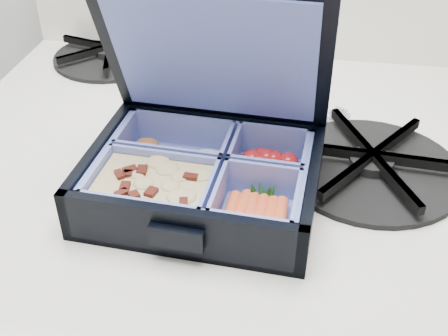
# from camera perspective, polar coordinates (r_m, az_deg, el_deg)

# --- Properties ---
(bento_box) EXTENTS (0.23, 0.19, 0.05)m
(bento_box) POSITION_cam_1_polar(r_m,az_deg,el_deg) (0.56, -2.15, -1.00)
(bento_box) COLOR black
(bento_box) RESTS_ON stove
(burner_grate) EXTENTS (0.21, 0.21, 0.03)m
(burner_grate) POSITION_cam_1_polar(r_m,az_deg,el_deg) (0.62, 14.79, 0.77)
(burner_grate) COLOR black
(burner_grate) RESTS_ON stove
(burner_grate_rear) EXTENTS (0.21, 0.21, 0.02)m
(burner_grate_rear) POSITION_cam_1_polar(r_m,az_deg,el_deg) (0.87, -11.48, 11.45)
(burner_grate_rear) COLOR black
(burner_grate_rear) RESTS_ON stove
(fork) EXTENTS (0.10, 0.15, 0.01)m
(fork) POSITION_cam_1_polar(r_m,az_deg,el_deg) (0.66, 8.02, 2.48)
(fork) COLOR #A6A3B8
(fork) RESTS_ON stove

